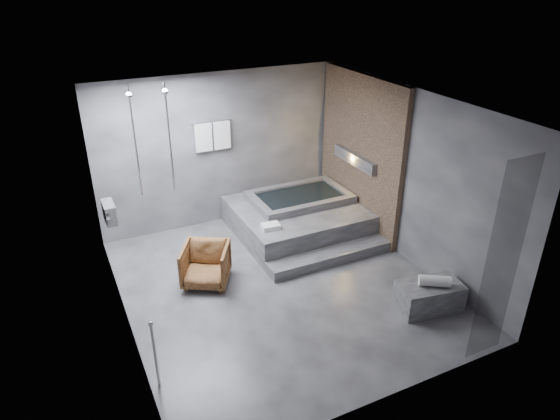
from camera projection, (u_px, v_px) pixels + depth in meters
room at (297, 171)px, 7.23m from camera, size 5.00×5.04×2.82m
tub_deck at (297, 218)px, 9.12m from camera, size 2.20×2.00×0.50m
tub_step at (330, 257)px, 8.24m from camera, size 2.20×0.36×0.18m
concrete_bench at (429, 296)px, 7.07m from camera, size 0.96×0.63×0.40m
driftwood_chair at (206, 265)px, 7.59m from camera, size 0.94×0.94×0.64m
rolled_towel at (435, 281)px, 6.92m from camera, size 0.45×0.36×0.16m
deck_towel at (271, 226)px, 8.24m from camera, size 0.32×0.25×0.08m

